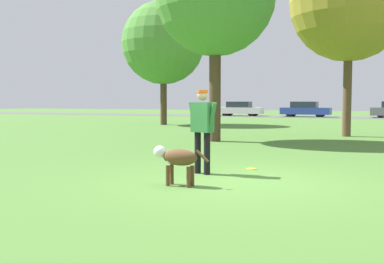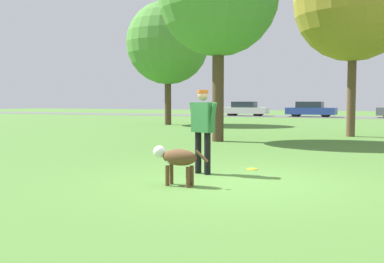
% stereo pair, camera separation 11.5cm
% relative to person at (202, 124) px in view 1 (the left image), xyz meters
% --- Properties ---
extents(ground_plane, '(120.00, 120.00, 0.00)m').
position_rel_person_xyz_m(ground_plane, '(0.84, -0.57, -1.00)').
color(ground_plane, '#4C7A33').
extents(far_road_strip, '(120.00, 6.00, 0.01)m').
position_rel_person_xyz_m(far_road_strip, '(0.84, 33.70, -1.00)').
color(far_road_strip, '#5B5B59').
rests_on(far_road_strip, ground_plane).
extents(person, '(0.70, 0.36, 1.69)m').
position_rel_person_xyz_m(person, '(0.00, 0.00, 0.00)').
color(person, black).
rests_on(person, ground_plane).
extents(dog, '(1.04, 0.30, 0.68)m').
position_rel_person_xyz_m(dog, '(0.05, -1.34, -0.53)').
color(dog, brown).
rests_on(dog, ground_plane).
extents(frisbee, '(0.22, 0.22, 0.02)m').
position_rel_person_xyz_m(frisbee, '(0.75, 0.96, -1.00)').
color(frisbee, yellow).
rests_on(frisbee, ground_plane).
extents(tree_far_left, '(5.03, 5.03, 7.50)m').
position_rel_person_xyz_m(tree_far_left, '(-9.00, 16.32, 3.96)').
color(tree_far_left, '#4C3826').
rests_on(tree_far_left, ground_plane).
extents(tree_mid_center, '(4.80, 4.80, 7.87)m').
position_rel_person_xyz_m(tree_mid_center, '(1.99, 11.18, 4.45)').
color(tree_mid_center, brown).
rests_on(tree_mid_center, ground_plane).
extents(parked_car_white, '(4.29, 1.80, 1.39)m').
position_rel_person_xyz_m(parked_car_white, '(-9.32, 33.53, -0.32)').
color(parked_car_white, white).
rests_on(parked_car_white, ground_plane).
extents(parked_car_blue, '(4.45, 1.84, 1.39)m').
position_rel_person_xyz_m(parked_car_blue, '(-3.08, 33.33, -0.32)').
color(parked_car_blue, '#284293').
rests_on(parked_car_blue, ground_plane).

